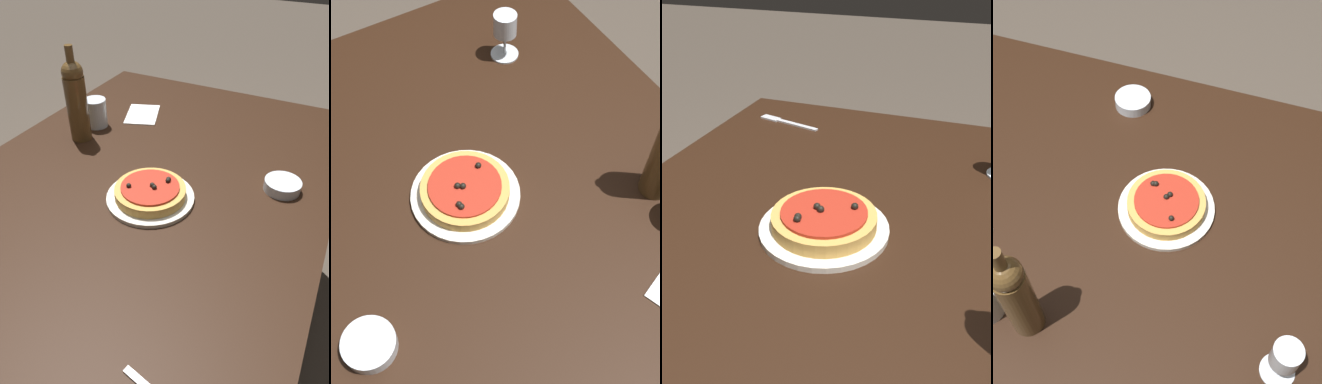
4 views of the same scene
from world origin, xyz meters
TOP-DOWN VIEW (x-y plane):
  - ground_plane at (0.00, 0.00)m, footprint 14.00×14.00m
  - dining_table at (0.00, 0.00)m, footprint 1.49×1.08m
  - dinner_plate at (0.09, 0.06)m, footprint 0.25×0.25m
  - pizza at (0.09, 0.06)m, footprint 0.20×0.20m
  - wine_glass at (0.45, -0.25)m, footprint 0.08×0.08m
  - wine_bottle at (-0.11, -0.32)m, footprint 0.07×0.07m
  - side_bowl at (-0.12, 0.39)m, footprint 0.11×0.11m

SIDE VIEW (x-z plane):
  - ground_plane at x=0.00m, z-range 0.00..0.00m
  - dining_table at x=0.00m, z-range 0.31..1.08m
  - dinner_plate at x=0.09m, z-range 0.77..0.78m
  - side_bowl at x=-0.12m, z-range 0.77..0.80m
  - pizza at x=0.09m, z-range 0.78..0.82m
  - wine_glass at x=0.45m, z-range 0.80..0.93m
  - wine_bottle at x=-0.11m, z-range 0.76..1.08m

